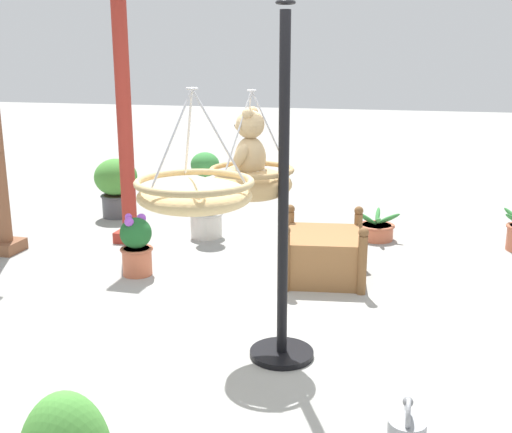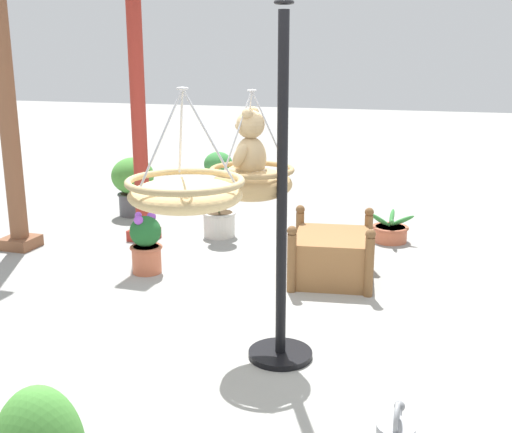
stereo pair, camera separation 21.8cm
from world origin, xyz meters
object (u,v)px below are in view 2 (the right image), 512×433
display_pole_central (281,258)px  greenhouse_pillar_right (139,116)px  teddy_bear (249,149)px  potted_plant_bushy_green (146,243)px  wooden_planter_box (332,255)px  potted_plant_small_succulent (390,231)px  potted_plant_broad_leaf (219,200)px  hanging_basket_with_teddy (252,181)px  greenhouse_pillar_left (8,115)px  potted_plant_fern_front (133,183)px  hanging_basket_left_high (185,192)px

display_pole_central → greenhouse_pillar_right: greenhouse_pillar_right is taller
teddy_bear → greenhouse_pillar_right: size_ratio=0.17×
potted_plant_bushy_green → wooden_planter_box: bearing=-78.3°
potted_plant_small_succulent → potted_plant_broad_leaf: (-0.37, 1.88, 0.31)m
hanging_basket_with_teddy → greenhouse_pillar_left: bearing=64.9°
potted_plant_bushy_green → potted_plant_broad_leaf: bearing=-9.6°
wooden_planter_box → potted_plant_bushy_green: bearing=101.7°
greenhouse_pillar_left → wooden_planter_box: greenhouse_pillar_left is taller
display_pole_central → potted_plant_fern_front: size_ratio=3.12×
greenhouse_pillar_left → greenhouse_pillar_right: greenhouse_pillar_left is taller
display_pole_central → potted_plant_small_succulent: size_ratio=4.37×
display_pole_central → hanging_basket_left_high: (-0.87, 0.29, 0.61)m
potted_plant_fern_front → greenhouse_pillar_left: bearing=163.4°
teddy_bear → greenhouse_pillar_right: 2.86m
greenhouse_pillar_left → potted_plant_broad_leaf: greenhouse_pillar_left is taller
teddy_bear → potted_plant_bushy_green: size_ratio=0.83×
greenhouse_pillar_left → potted_plant_broad_leaf: size_ratio=3.02×
hanging_basket_with_teddy → potted_plant_fern_front: 4.09m
hanging_basket_left_high → greenhouse_pillar_left: bearing=51.0°
potted_plant_fern_front → potted_plant_broad_leaf: 1.52m
greenhouse_pillar_right → potted_plant_small_succulent: bearing=-74.5°
hanging_basket_with_teddy → potted_plant_fern_front: size_ratio=0.99×
hanging_basket_left_high → potted_plant_broad_leaf: 3.79m
greenhouse_pillar_left → greenhouse_pillar_right: bearing=-58.6°
hanging_basket_left_high → potted_plant_fern_front: 4.90m
greenhouse_pillar_left → greenhouse_pillar_right: size_ratio=1.03×
greenhouse_pillar_left → potted_plant_broad_leaf: 2.37m
display_pole_central → wooden_planter_box: size_ratio=2.47×
wooden_planter_box → potted_plant_fern_front: size_ratio=1.26×
hanging_basket_left_high → potted_plant_bushy_green: hanging_basket_left_high is taller
hanging_basket_left_high → greenhouse_pillar_left: size_ratio=0.22×
teddy_bear → potted_plant_broad_leaf: size_ratio=0.50×
hanging_basket_left_high → potted_plant_small_succulent: size_ratio=1.19×
teddy_bear → greenhouse_pillar_left: greenhouse_pillar_left is taller
greenhouse_pillar_left → potted_plant_bushy_green: 2.02m
hanging_basket_with_teddy → potted_plant_broad_leaf: size_ratio=0.76×
hanging_basket_left_high → greenhouse_pillar_right: size_ratio=0.22×
potted_plant_fern_front → potted_plant_small_succulent: potted_plant_fern_front is taller
display_pole_central → wooden_planter_box: 1.70m
display_pole_central → potted_plant_fern_front: display_pole_central is taller
hanging_basket_with_teddy → potted_plant_broad_leaf: (2.49, 1.18, -0.76)m
potted_plant_bushy_green → potted_plant_small_succulent: (1.72, -2.11, -0.17)m
display_pole_central → hanging_basket_with_teddy: display_pole_central is taller
display_pole_central → potted_plant_bushy_green: bearing=52.4°
wooden_planter_box → potted_plant_fern_front: (1.59, 2.88, 0.19)m
potted_plant_small_succulent → potted_plant_broad_leaf: size_ratio=0.55×
potted_plant_fern_front → potted_plant_broad_leaf: size_ratio=0.77×
hanging_basket_with_teddy → wooden_planter_box: (1.48, -0.30, -0.95)m
teddy_bear → potted_plant_broad_leaf: 2.91m
hanging_basket_with_teddy → wooden_planter_box: 1.79m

